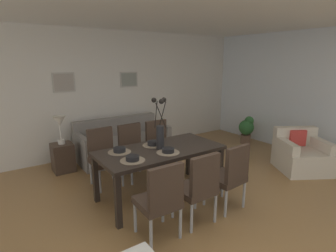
{
  "coord_description": "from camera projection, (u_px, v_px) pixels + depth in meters",
  "views": [
    {
      "loc": [
        -1.98,
        -2.24,
        1.97
      ],
      "look_at": [
        0.39,
        1.22,
        0.95
      ],
      "focal_mm": 28.68,
      "sensor_mm": 36.0,
      "label": 1
    }
  ],
  "objects": [
    {
      "name": "dining_table",
      "position": [
        160.0,
        154.0,
        3.87
      ],
      "size": [
        1.8,
        0.88,
        0.74
      ],
      "color": "black",
      "rests_on": "ground"
    },
    {
      "name": "side_window_wall",
      "position": [
        325.0,
        95.0,
        5.36
      ],
      "size": [
        0.1,
        6.3,
        2.6
      ],
      "primitive_type": "cube",
      "color": "white",
      "rests_on": "ground"
    },
    {
      "name": "framed_picture_center",
      "position": [
        129.0,
        80.0,
        5.9
      ],
      "size": [
        0.41,
        0.03,
        0.33
      ],
      "color": "#B2ADA3"
    },
    {
      "name": "placemat_near_left",
      "position": [
        133.0,
        160.0,
        3.39
      ],
      "size": [
        0.32,
        0.32,
        0.01
      ],
      "primitive_type": "cylinder",
      "color": "#7F705B",
      "rests_on": "dining_table"
    },
    {
      "name": "ceiling_panel",
      "position": [
        181.0,
        0.0,
        3.04
      ],
      "size": [
        9.0,
        7.2,
        0.08
      ],
      "primitive_type": "cube",
      "color": "white"
    },
    {
      "name": "bowl_far_left",
      "position": [
        168.0,
        150.0,
        3.68
      ],
      "size": [
        0.17,
        0.17,
        0.07
      ],
      "color": "black",
      "rests_on": "dining_table"
    },
    {
      "name": "potted_plant",
      "position": [
        247.0,
        128.0,
        6.5
      ],
      "size": [
        0.36,
        0.36,
        0.67
      ],
      "color": "brown",
      "rests_on": "ground"
    },
    {
      "name": "bowl_near_left",
      "position": [
        133.0,
        158.0,
        3.39
      ],
      "size": [
        0.17,
        0.17,
        0.07
      ],
      "color": "black",
      "rests_on": "dining_table"
    },
    {
      "name": "placemat_near_right",
      "position": [
        120.0,
        152.0,
        3.71
      ],
      "size": [
        0.32,
        0.32,
        0.01
      ],
      "primitive_type": "cylinder",
      "color": "#7F705B",
      "rests_on": "dining_table"
    },
    {
      "name": "dining_chair_near_right",
      "position": [
        104.0,
        154.0,
        4.31
      ],
      "size": [
        0.45,
        0.45,
        0.92
      ],
      "color": "#3D2D23",
      "rests_on": "ground"
    },
    {
      "name": "ground_plane",
      "position": [
        197.0,
        223.0,
        3.35
      ],
      "size": [
        9.0,
        9.0,
        0.0
      ],
      "primitive_type": "plane",
      "color": "olive"
    },
    {
      "name": "dining_chair_near_left",
      "position": [
        161.0,
        198.0,
        2.94
      ],
      "size": [
        0.45,
        0.45,
        0.92
      ],
      "color": "#3D2D23",
      "rests_on": "ground"
    },
    {
      "name": "centerpiece_vase",
      "position": [
        160.0,
        130.0,
        3.79
      ],
      "size": [
        0.21,
        0.23,
        0.73
      ],
      "color": "#232326",
      "rests_on": "dining_table"
    },
    {
      "name": "bowl_far_right",
      "position": [
        153.0,
        143.0,
        4.0
      ],
      "size": [
        0.17,
        0.17,
        0.07
      ],
      "color": "black",
      "rests_on": "dining_table"
    },
    {
      "name": "framed_picture_left",
      "position": [
        64.0,
        82.0,
        5.14
      ],
      "size": [
        0.41,
        0.03,
        0.38
      ],
      "color": "#B2ADA3"
    },
    {
      "name": "sofa",
      "position": [
        123.0,
        144.0,
        5.59
      ],
      "size": [
        1.83,
        0.84,
        0.8
      ],
      "color": "gray",
      "rests_on": "ground"
    },
    {
      "name": "back_wall_panel",
      "position": [
        98.0,
        94.0,
        5.65
      ],
      "size": [
        9.0,
        0.1,
        2.6
      ],
      "primitive_type": "cube",
      "color": "silver",
      "rests_on": "ground"
    },
    {
      "name": "placemat_far_right",
      "position": [
        153.0,
        145.0,
        4.01
      ],
      "size": [
        0.32,
        0.32,
        0.01
      ],
      "primitive_type": "cylinder",
      "color": "#7F705B",
      "rests_on": "dining_table"
    },
    {
      "name": "side_table",
      "position": [
        63.0,
        157.0,
        4.87
      ],
      "size": [
        0.36,
        0.36,
        0.52
      ],
      "primitive_type": "cube",
      "color": "#3D2D23",
      "rests_on": "ground"
    },
    {
      "name": "table_lamp",
      "position": [
        60.0,
        124.0,
        4.72
      ],
      "size": [
        0.22,
        0.22,
        0.51
      ],
      "color": "beige",
      "rests_on": "side_table"
    },
    {
      "name": "bowl_near_right",
      "position": [
        119.0,
        149.0,
        3.7
      ],
      "size": [
        0.17,
        0.17,
        0.07
      ],
      "color": "black",
      "rests_on": "dining_table"
    },
    {
      "name": "dining_chair_mid_left",
      "position": [
        230.0,
        174.0,
        3.56
      ],
      "size": [
        0.47,
        0.47,
        0.92
      ],
      "color": "#3D2D23",
      "rests_on": "ground"
    },
    {
      "name": "dining_chair_far_right",
      "position": [
        133.0,
        149.0,
        4.58
      ],
      "size": [
        0.46,
        0.46,
        0.92
      ],
      "color": "#3D2D23",
      "rests_on": "ground"
    },
    {
      "name": "dining_chair_far_left",
      "position": [
        198.0,
        185.0,
        3.24
      ],
      "size": [
        0.44,
        0.44,
        0.92
      ],
      "color": "#3D2D23",
      "rests_on": "ground"
    },
    {
      "name": "armchair",
      "position": [
        301.0,
        155.0,
        4.93
      ],
      "size": [
        1.1,
        1.1,
        0.75
      ],
      "color": "beige",
      "rests_on": "ground"
    },
    {
      "name": "placemat_far_left",
      "position": [
        168.0,
        152.0,
        3.69
      ],
      "size": [
        0.32,
        0.32,
        0.01
      ],
      "primitive_type": "cylinder",
      "color": "#7F705B",
      "rests_on": "dining_table"
    },
    {
      "name": "dining_chair_mid_right",
      "position": [
        160.0,
        144.0,
        4.86
      ],
      "size": [
        0.44,
        0.44,
        0.92
      ],
      "color": "#3D2D23",
      "rests_on": "ground"
    }
  ]
}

